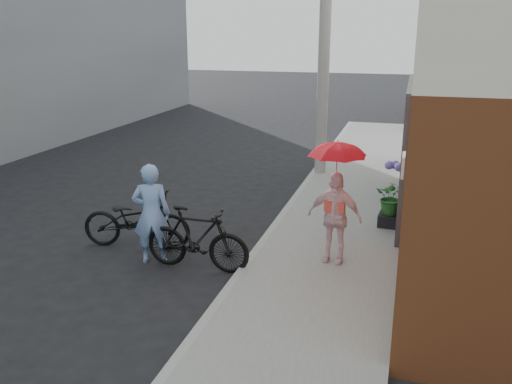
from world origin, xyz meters
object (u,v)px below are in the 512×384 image
at_px(bike_left, 136,220).
at_px(bike_right, 197,239).
at_px(officer, 151,214).
at_px(planter, 391,220).
at_px(kimono_woman, 334,217).
at_px(utility_pole, 325,33).

xyz_separation_m(bike_left, bike_right, (1.33, -0.55, 0.02)).
bearing_deg(officer, planter, -165.62).
xyz_separation_m(bike_left, kimono_woman, (3.32, 0.09, 0.35)).
relative_size(utility_pole, officer, 4.32).
relative_size(bike_right, planter, 3.92).
distance_m(utility_pole, bike_right, 6.77).
bearing_deg(utility_pole, planter, -61.56).
xyz_separation_m(utility_pole, bike_left, (-2.22, -5.45, -3.01)).
relative_size(bike_left, planter, 4.33).
height_order(utility_pole, bike_left, utility_pole).
distance_m(utility_pole, planter, 5.16).
bearing_deg(planter, bike_right, -138.25).
distance_m(utility_pole, kimono_woman, 6.08).
bearing_deg(officer, utility_pole, -125.55).
height_order(utility_pole, planter, utility_pole).
bearing_deg(officer, bike_left, -61.69).
distance_m(bike_left, bike_right, 1.44).
distance_m(utility_pole, bike_left, 6.61).
height_order(bike_left, kimono_woman, kimono_woman).
bearing_deg(kimono_woman, officer, -161.83).
bearing_deg(planter, officer, -145.82).
xyz_separation_m(officer, bike_left, (-0.54, 0.49, -0.32)).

